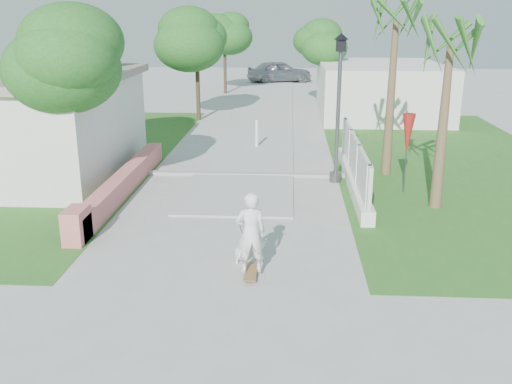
# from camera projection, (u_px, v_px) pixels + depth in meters

# --- Properties ---
(ground) EXTENTS (90.00, 90.00, 0.00)m
(ground) POSITION_uv_depth(u_px,v_px,m) (221.00, 249.00, 12.57)
(ground) COLOR #B7B7B2
(ground) RESTS_ON ground
(path_strip) EXTENTS (3.20, 36.00, 0.06)m
(path_strip) POSITION_uv_depth(u_px,v_px,m) (264.00, 107.00, 31.62)
(path_strip) COLOR #B7B7B2
(path_strip) RESTS_ON ground
(curb) EXTENTS (6.50, 0.25, 0.10)m
(curb) POSITION_uv_depth(u_px,v_px,m) (243.00, 174.00, 18.28)
(curb) COLOR #999993
(curb) RESTS_ON ground
(grass_left) EXTENTS (8.00, 20.00, 0.01)m
(grass_left) POSITION_uv_depth(u_px,v_px,m) (55.00, 158.00, 20.59)
(grass_left) COLOR #306921
(grass_left) RESTS_ON ground
(grass_right) EXTENTS (8.00, 20.00, 0.01)m
(grass_right) POSITION_uv_depth(u_px,v_px,m) (448.00, 163.00, 19.80)
(grass_right) COLOR #306921
(grass_right) RESTS_ON ground
(pink_wall) EXTENTS (0.45, 8.20, 0.80)m
(pink_wall) POSITION_uv_depth(u_px,v_px,m) (120.00, 187.00, 16.05)
(pink_wall) COLOR #D16C6B
(pink_wall) RESTS_ON ground
(lattice_fence) EXTENTS (0.35, 7.00, 1.50)m
(lattice_fence) POSITION_uv_depth(u_px,v_px,m) (354.00, 169.00, 16.99)
(lattice_fence) COLOR white
(lattice_fence) RESTS_ON ground
(building_right) EXTENTS (6.00, 8.00, 2.60)m
(building_right) POSITION_uv_depth(u_px,v_px,m) (379.00, 90.00, 29.00)
(building_right) COLOR silver
(building_right) RESTS_ON ground
(street_lamp) EXTENTS (0.44, 0.44, 4.44)m
(street_lamp) POSITION_uv_depth(u_px,v_px,m) (338.00, 103.00, 16.93)
(street_lamp) COLOR #59595E
(street_lamp) RESTS_ON ground
(bollard) EXTENTS (0.14, 0.14, 1.09)m
(bollard) POSITION_uv_depth(u_px,v_px,m) (257.00, 133.00, 21.92)
(bollard) COLOR white
(bollard) RESTS_ON ground
(patio_umbrella) EXTENTS (0.36, 0.36, 2.30)m
(patio_umbrella) POSITION_uv_depth(u_px,v_px,m) (408.00, 135.00, 16.09)
(patio_umbrella) COLOR #59595E
(patio_umbrella) RESTS_ON ground
(tree_left_near) EXTENTS (3.60, 3.60, 5.28)m
(tree_left_near) POSITION_uv_depth(u_px,v_px,m) (58.00, 61.00, 14.53)
(tree_left_near) COLOR #4C3826
(tree_left_near) RESTS_ON ground
(tree_left_mid) EXTENTS (3.20, 3.20, 4.85)m
(tree_left_mid) POSITION_uv_depth(u_px,v_px,m) (92.00, 58.00, 19.93)
(tree_left_mid) COLOR #4C3826
(tree_left_mid) RESTS_ON ground
(tree_path_left) EXTENTS (3.40, 3.40, 5.23)m
(tree_path_left) POSITION_uv_depth(u_px,v_px,m) (197.00, 40.00, 26.84)
(tree_path_left) COLOR #4C3826
(tree_path_left) RESTS_ON ground
(tree_path_right) EXTENTS (3.00, 3.00, 4.79)m
(tree_path_right) POSITION_uv_depth(u_px,v_px,m) (324.00, 43.00, 30.39)
(tree_path_right) COLOR #4C3826
(tree_path_right) RESTS_ON ground
(tree_path_far) EXTENTS (3.20, 3.20, 5.17)m
(tree_path_far) POSITION_uv_depth(u_px,v_px,m) (225.00, 33.00, 36.35)
(tree_path_far) COLOR #4C3826
(tree_path_far) RESTS_ON ground
(palm_far) EXTENTS (1.80, 1.80, 5.30)m
(palm_far) POSITION_uv_depth(u_px,v_px,m) (396.00, 31.00, 17.17)
(palm_far) COLOR brown
(palm_far) RESTS_ON ground
(palm_near) EXTENTS (1.80, 1.80, 4.70)m
(palm_near) POSITION_uv_depth(u_px,v_px,m) (450.00, 56.00, 14.14)
(palm_near) COLOR brown
(palm_near) RESTS_ON ground
(skateboarder) EXTENTS (0.67, 1.33, 1.73)m
(skateboarder) POSITION_uv_depth(u_px,v_px,m) (250.00, 233.00, 11.02)
(skateboarder) COLOR olive
(skateboarder) RESTS_ON ground
(dog) EXTENTS (0.40, 0.63, 0.44)m
(dog) POSITION_uv_depth(u_px,v_px,m) (242.00, 251.00, 11.88)
(dog) COLOR white
(dog) RESTS_ON ground
(parked_car) EXTENTS (5.19, 3.38, 1.64)m
(parked_car) POSITION_uv_depth(u_px,v_px,m) (279.00, 71.00, 43.33)
(parked_car) COLOR #96979C
(parked_car) RESTS_ON ground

